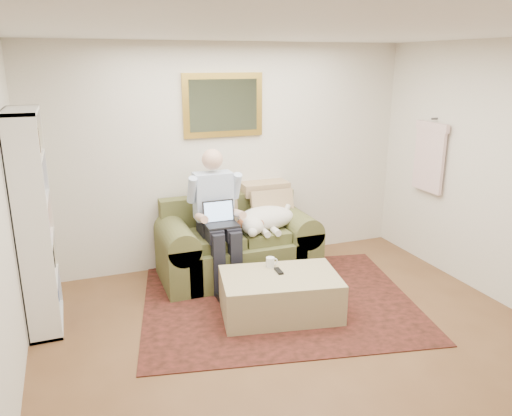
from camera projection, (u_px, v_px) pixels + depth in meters
room_shell at (308, 203)px, 3.97m from camera, size 4.51×5.00×2.61m
rug at (278, 301)px, 5.15m from camera, size 3.10×2.68×0.01m
sofa at (237, 249)px, 5.73m from camera, size 1.76×0.90×1.06m
seated_man at (218, 220)px, 5.37m from camera, size 0.58×0.83×1.48m
laptop at (220, 218)px, 5.30m from camera, size 0.34×0.27×0.25m
sleeping_dog at (266, 218)px, 5.65m from camera, size 0.73×0.46×0.27m
ottoman at (280, 295)px, 4.84m from camera, size 1.23×0.91×0.41m
coffee_mug at (270, 262)px, 4.97m from camera, size 0.08×0.08×0.10m
tv_remote at (279, 271)px, 4.87m from camera, size 0.06×0.15×0.02m
bookshelf at (34, 222)px, 4.46m from camera, size 0.28×0.80×2.00m
wall_mirror at (223, 105)px, 5.68m from camera, size 0.94×0.04×0.72m
hanging_shirt at (430, 153)px, 5.81m from camera, size 0.06×0.52×0.90m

